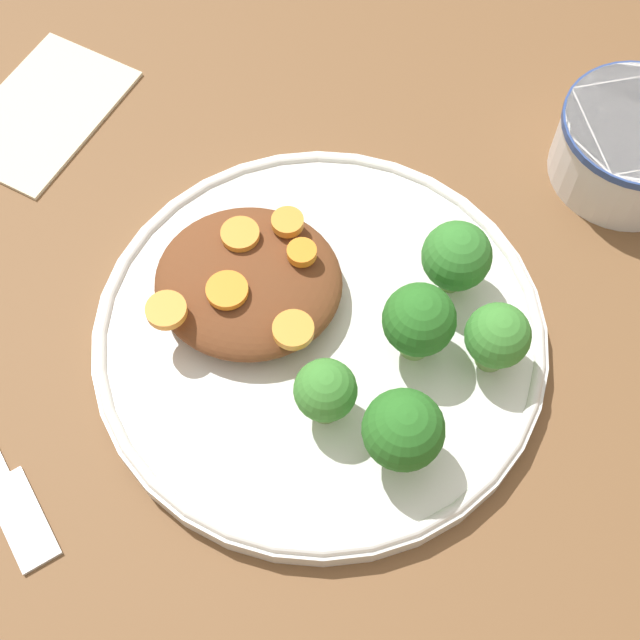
{
  "coord_description": "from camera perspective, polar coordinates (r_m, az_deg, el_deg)",
  "views": [
    {
      "loc": [
        -0.25,
        -0.05,
        0.51
      ],
      "look_at": [
        0.0,
        0.0,
        0.03
      ],
      "focal_mm": 50.0,
      "sensor_mm": 36.0,
      "label": 1
    }
  ],
  "objects": [
    {
      "name": "ground_plane",
      "position": [
        0.57,
        0.0,
        -1.42
      ],
      "size": [
        4.0,
        4.0,
        0.0
      ],
      "primitive_type": "plane",
      "color": "brown"
    },
    {
      "name": "plate",
      "position": [
        0.56,
        0.0,
        -0.96
      ],
      "size": [
        0.29,
        0.29,
        0.02
      ],
      "color": "silver",
      "rests_on": "ground_plane"
    },
    {
      "name": "dip_bowl",
      "position": [
        0.66,
        19.46,
        10.58
      ],
      "size": [
        0.11,
        0.11,
        0.05
      ],
      "color": "silver",
      "rests_on": "ground_plane"
    },
    {
      "name": "stew_mound",
      "position": [
        0.56,
        -4.6,
        2.47
      ],
      "size": [
        0.11,
        0.12,
        0.03
      ],
      "primitive_type": "ellipsoid",
      "color": "brown",
      "rests_on": "plate"
    },
    {
      "name": "broccoli_floret_0",
      "position": [
        0.51,
        0.35,
        -4.61
      ],
      "size": [
        0.04,
        0.04,
        0.05
      ],
      "color": "#759E51",
      "rests_on": "plate"
    },
    {
      "name": "broccoli_floret_1",
      "position": [
        0.54,
        11.28,
        -0.94
      ],
      "size": [
        0.04,
        0.04,
        0.05
      ],
      "color": "#759E51",
      "rests_on": "plate"
    },
    {
      "name": "broccoli_floret_2",
      "position": [
        0.53,
        6.31,
        -0.37
      ],
      "size": [
        0.04,
        0.04,
        0.06
      ],
      "color": "#7FA85B",
      "rests_on": "plate"
    },
    {
      "name": "broccoli_floret_3",
      "position": [
        0.55,
        8.73,
        4.02
      ],
      "size": [
        0.04,
        0.04,
        0.06
      ],
      "color": "#759E51",
      "rests_on": "plate"
    },
    {
      "name": "broccoli_floret_4",
      "position": [
        0.5,
        5.35,
        -7.05
      ],
      "size": [
        0.05,
        0.05,
        0.06
      ],
      "color": "#759E51",
      "rests_on": "plate"
    },
    {
      "name": "carrot_slice_0",
      "position": [
        0.55,
        -1.17,
        4.35
      ],
      "size": [
        0.02,
        0.02,
        0.01
      ],
      "primitive_type": "cylinder",
      "color": "orange",
      "rests_on": "stew_mound"
    },
    {
      "name": "carrot_slice_1",
      "position": [
        0.54,
        -9.81,
        0.62
      ],
      "size": [
        0.02,
        0.02,
        0.01
      ],
      "primitive_type": "cylinder",
      "color": "orange",
      "rests_on": "stew_mound"
    },
    {
      "name": "carrot_slice_2",
      "position": [
        0.52,
        -1.72,
        -0.63
      ],
      "size": [
        0.02,
        0.02,
        0.01
      ],
      "primitive_type": "cylinder",
      "color": "orange",
      "rests_on": "stew_mound"
    },
    {
      "name": "carrot_slice_3",
      "position": [
        0.54,
        -5.9,
        2.15
      ],
      "size": [
        0.03,
        0.03,
        0.0
      ],
      "primitive_type": "cylinder",
      "color": "orange",
      "rests_on": "stew_mound"
    },
    {
      "name": "carrot_slice_4",
      "position": [
        0.56,
        -5.13,
        5.5
      ],
      "size": [
        0.02,
        0.02,
        0.0
      ],
      "primitive_type": "cylinder",
      "color": "orange",
      "rests_on": "stew_mound"
    },
    {
      "name": "carrot_slice_5",
      "position": [
        0.56,
        -2.09,
        6.28
      ],
      "size": [
        0.02,
        0.02,
        0.01
      ],
      "primitive_type": "cylinder",
      "color": "orange",
      "rests_on": "stew_mound"
    },
    {
      "name": "napkin",
      "position": [
        0.71,
        -17.32,
        12.67
      ],
      "size": [
        0.15,
        0.12,
        0.01
      ],
      "rotation": [
        0.0,
        0.0,
        -0.32
      ],
      "color": "beige",
      "rests_on": "ground_plane"
    }
  ]
}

